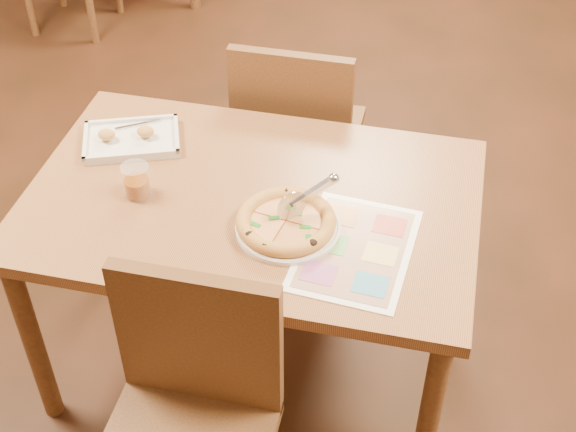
% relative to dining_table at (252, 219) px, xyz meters
% --- Properties ---
extents(dining_table, '(1.30, 0.85, 0.72)m').
position_rel_dining_table_xyz_m(dining_table, '(0.00, 0.00, 0.00)').
color(dining_table, '#925F3A').
rests_on(dining_table, ground).
extents(chair_near, '(0.42, 0.42, 0.47)m').
position_rel_dining_table_xyz_m(chair_near, '(0.00, -0.60, -0.07)').
color(chair_near, brown).
rests_on(chair_near, ground).
extents(chair_far, '(0.42, 0.42, 0.47)m').
position_rel_dining_table_xyz_m(chair_far, '(-0.00, 0.60, -0.07)').
color(chair_far, brown).
rests_on(chair_far, ground).
extents(plate, '(0.31, 0.31, 0.02)m').
position_rel_dining_table_xyz_m(plate, '(0.13, -0.11, 0.09)').
color(plate, white).
rests_on(plate, dining_table).
extents(pizza, '(0.28, 0.28, 0.04)m').
position_rel_dining_table_xyz_m(pizza, '(0.13, -0.11, 0.11)').
color(pizza, '#DF9F4C').
rests_on(pizza, plate).
extents(pizza_cutter, '(0.14, 0.12, 0.10)m').
position_rel_dining_table_xyz_m(pizza_cutter, '(0.17, -0.07, 0.18)').
color(pizza_cutter, silver).
rests_on(pizza_cutter, pizza).
extents(appetizer_tray, '(0.35, 0.29, 0.06)m').
position_rel_dining_table_xyz_m(appetizer_tray, '(-0.43, 0.17, 0.10)').
color(appetizer_tray, silver).
rests_on(appetizer_tray, dining_table).
extents(glass_tumbler, '(0.08, 0.08, 0.10)m').
position_rel_dining_table_xyz_m(glass_tumbler, '(-0.32, -0.06, 0.13)').
color(glass_tumbler, '#7D3A09').
rests_on(glass_tumbler, dining_table).
extents(menu, '(0.32, 0.43, 0.00)m').
position_rel_dining_table_xyz_m(menu, '(0.33, -0.15, 0.09)').
color(menu, white).
rests_on(menu, dining_table).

